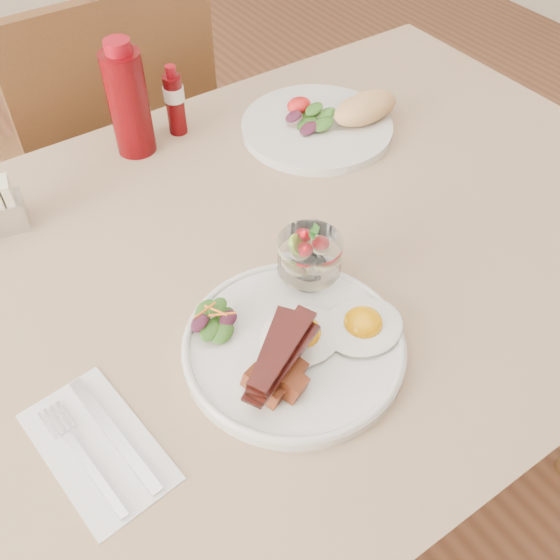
{
  "coord_description": "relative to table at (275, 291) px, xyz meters",
  "views": [
    {
      "loc": [
        -0.36,
        -0.54,
        1.39
      ],
      "look_at": [
        -0.06,
        -0.1,
        0.82
      ],
      "focal_mm": 40.0,
      "sensor_mm": 36.0,
      "label": 1
    }
  ],
  "objects": [
    {
      "name": "fried_eggs",
      "position": [
        -0.03,
        -0.18,
        0.11
      ],
      "size": [
        0.2,
        0.15,
        0.03
      ],
      "rotation": [
        0.0,
        0.0,
        0.23
      ],
      "color": "silver",
      "rests_on": "main_plate"
    },
    {
      "name": "fruit_cup",
      "position": [
        -0.0,
        -0.09,
        0.15
      ],
      "size": [
        0.09,
        0.09,
        0.09
      ],
      "rotation": [
        0.0,
        0.0,
        0.21
      ],
      "color": "white",
      "rests_on": "main_plate"
    },
    {
      "name": "table",
      "position": [
        0.0,
        0.0,
        0.0
      ],
      "size": [
        1.33,
        0.88,
        0.75
      ],
      "color": "brown",
      "rests_on": "ground"
    },
    {
      "name": "ketchup_bottle",
      "position": [
        -0.06,
        0.34,
        0.18
      ],
      "size": [
        0.08,
        0.08,
        0.2
      ],
      "rotation": [
        0.0,
        0.0,
        -0.31
      ],
      "color": "#540408",
      "rests_on": "table"
    },
    {
      "name": "hot_sauce_bottle",
      "position": [
        0.03,
        0.35,
        0.15
      ],
      "size": [
        0.04,
        0.04,
        0.13
      ],
      "rotation": [
        0.0,
        0.0,
        -0.19
      ],
      "color": "#540408",
      "rests_on": "table"
    },
    {
      "name": "bacon_potato_pile",
      "position": [
        -0.13,
        -0.2,
        0.13
      ],
      "size": [
        0.13,
        0.1,
        0.06
      ],
      "rotation": [
        0.0,
        0.0,
        0.08
      ],
      "color": "maroon",
      "rests_on": "main_plate"
    },
    {
      "name": "side_salad",
      "position": [
        -0.15,
        -0.09,
        0.12
      ],
      "size": [
        0.07,
        0.06,
        0.04
      ],
      "rotation": [
        0.0,
        0.0,
        -0.19
      ],
      "color": "#1F4D14",
      "rests_on": "main_plate"
    },
    {
      "name": "main_plate",
      "position": [
        -0.08,
        -0.16,
        0.1
      ],
      "size": [
        0.28,
        0.28,
        0.02
      ],
      "primitive_type": "cylinder",
      "color": "silver",
      "rests_on": "table"
    },
    {
      "name": "second_plate",
      "position": [
        0.25,
        0.2,
        0.11
      ],
      "size": [
        0.28,
        0.27,
        0.07
      ],
      "rotation": [
        0.0,
        0.0,
        -0.02
      ],
      "color": "silver",
      "rests_on": "table"
    },
    {
      "name": "napkin_cutlery",
      "position": [
        -0.34,
        -0.15,
        0.09
      ],
      "size": [
        0.13,
        0.2,
        0.01
      ],
      "rotation": [
        0.0,
        0.0,
        0.12
      ],
      "color": "white",
      "rests_on": "table"
    },
    {
      "name": "chair_far",
      "position": [
        0.0,
        0.66,
        -0.14
      ],
      "size": [
        0.42,
        0.42,
        0.93
      ],
      "color": "brown",
      "rests_on": "ground"
    }
  ]
}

